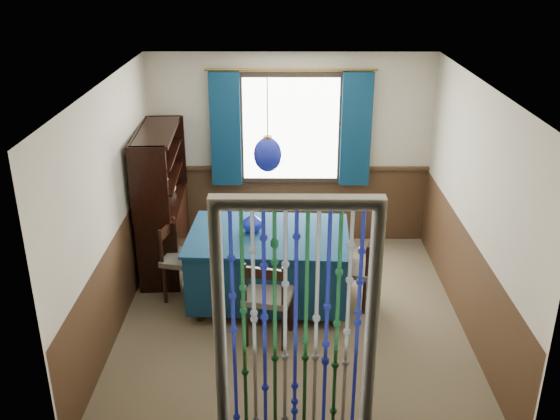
{
  "coord_description": "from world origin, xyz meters",
  "views": [
    {
      "loc": [
        -0.09,
        -5.69,
        3.67
      ],
      "look_at": [
        -0.12,
        0.33,
        1.12
      ],
      "focal_mm": 40.0,
      "sensor_mm": 36.0,
      "label": 1
    }
  ],
  "objects_px": {
    "chair_near": "(268,297)",
    "vase_table": "(252,222)",
    "chair_left": "(181,259)",
    "pendant_lamp": "(268,154)",
    "bowl_shelf": "(160,181)",
    "sideboard": "(163,221)",
    "chair_far": "(269,236)",
    "dining_table": "(269,263)",
    "vase_sideboard": "(170,186)",
    "chair_right": "(357,270)"
  },
  "relations": [
    {
      "from": "chair_right",
      "to": "sideboard",
      "type": "height_order",
      "value": "sideboard"
    },
    {
      "from": "dining_table",
      "to": "chair_left",
      "type": "xyz_separation_m",
      "value": [
        -0.97,
        0.1,
        -0.0
      ]
    },
    {
      "from": "dining_table",
      "to": "vase_sideboard",
      "type": "bearing_deg",
      "value": 140.42
    },
    {
      "from": "sideboard",
      "to": "vase_sideboard",
      "type": "height_order",
      "value": "sideboard"
    },
    {
      "from": "dining_table",
      "to": "vase_table",
      "type": "bearing_deg",
      "value": 161.42
    },
    {
      "from": "chair_near",
      "to": "pendant_lamp",
      "type": "height_order",
      "value": "pendant_lamp"
    },
    {
      "from": "sideboard",
      "to": "vase_table",
      "type": "height_order",
      "value": "sideboard"
    },
    {
      "from": "sideboard",
      "to": "chair_near",
      "type": "bearing_deg",
      "value": -53.5
    },
    {
      "from": "chair_left",
      "to": "sideboard",
      "type": "xyz_separation_m",
      "value": [
        -0.33,
        0.73,
        0.13
      ]
    },
    {
      "from": "chair_left",
      "to": "vase_table",
      "type": "distance_m",
      "value": 0.92
    },
    {
      "from": "dining_table",
      "to": "vase_sideboard",
      "type": "relative_size",
      "value": 10.77
    },
    {
      "from": "bowl_shelf",
      "to": "vase_sideboard",
      "type": "height_order",
      "value": "bowl_shelf"
    },
    {
      "from": "chair_far",
      "to": "chair_right",
      "type": "distance_m",
      "value": 1.27
    },
    {
      "from": "vase_sideboard",
      "to": "chair_left",
      "type": "bearing_deg",
      "value": -75.44
    },
    {
      "from": "chair_far",
      "to": "chair_left",
      "type": "bearing_deg",
      "value": 53.03
    },
    {
      "from": "chair_near",
      "to": "chair_far",
      "type": "xyz_separation_m",
      "value": [
        -0.02,
        1.5,
        -0.05
      ]
    },
    {
      "from": "dining_table",
      "to": "pendant_lamp",
      "type": "height_order",
      "value": "pendant_lamp"
    },
    {
      "from": "sideboard",
      "to": "vase_sideboard",
      "type": "relative_size",
      "value": 10.59
    },
    {
      "from": "sideboard",
      "to": "vase_sideboard",
      "type": "bearing_deg",
      "value": 75.47
    },
    {
      "from": "pendant_lamp",
      "to": "bowl_shelf",
      "type": "height_order",
      "value": "pendant_lamp"
    },
    {
      "from": "chair_near",
      "to": "pendant_lamp",
      "type": "bearing_deg",
      "value": 102.33
    },
    {
      "from": "pendant_lamp",
      "to": "vase_sideboard",
      "type": "xyz_separation_m",
      "value": [
        -1.24,
        1.13,
        -0.77
      ]
    },
    {
      "from": "bowl_shelf",
      "to": "vase_sideboard",
      "type": "relative_size",
      "value": 1.21
    },
    {
      "from": "sideboard",
      "to": "bowl_shelf",
      "type": "xyz_separation_m",
      "value": [
        0.06,
        -0.26,
        0.61
      ]
    },
    {
      "from": "chair_right",
      "to": "bowl_shelf",
      "type": "relative_size",
      "value": 4.06
    },
    {
      "from": "bowl_shelf",
      "to": "pendant_lamp",
      "type": "bearing_deg",
      "value": -24.98
    },
    {
      "from": "chair_left",
      "to": "bowl_shelf",
      "type": "relative_size",
      "value": 4.47
    },
    {
      "from": "dining_table",
      "to": "chair_right",
      "type": "height_order",
      "value": "dining_table"
    },
    {
      "from": "chair_left",
      "to": "chair_right",
      "type": "distance_m",
      "value": 1.94
    },
    {
      "from": "chair_far",
      "to": "bowl_shelf",
      "type": "xyz_separation_m",
      "value": [
        -1.23,
        -0.18,
        0.77
      ]
    },
    {
      "from": "chair_far",
      "to": "pendant_lamp",
      "type": "bearing_deg",
      "value": 109.7
    },
    {
      "from": "pendant_lamp",
      "to": "chair_right",
      "type": "bearing_deg",
      "value": -3.66
    },
    {
      "from": "vase_sideboard",
      "to": "sideboard",
      "type": "bearing_deg",
      "value": -101.44
    },
    {
      "from": "vase_table",
      "to": "chair_right",
      "type": "bearing_deg",
      "value": -6.52
    },
    {
      "from": "dining_table",
      "to": "chair_right",
      "type": "distance_m",
      "value": 0.96
    },
    {
      "from": "chair_near",
      "to": "sideboard",
      "type": "bearing_deg",
      "value": 141.14
    },
    {
      "from": "bowl_shelf",
      "to": "vase_table",
      "type": "bearing_deg",
      "value": -25.54
    },
    {
      "from": "chair_near",
      "to": "chair_left",
      "type": "bearing_deg",
      "value": 150.58
    },
    {
      "from": "chair_far",
      "to": "chair_left",
      "type": "xyz_separation_m",
      "value": [
        -0.96,
        -0.65,
        0.03
      ]
    },
    {
      "from": "sideboard",
      "to": "chair_left",
      "type": "bearing_deg",
      "value": -68.97
    },
    {
      "from": "chair_near",
      "to": "pendant_lamp",
      "type": "xyz_separation_m",
      "value": [
        -0.01,
        0.75,
        1.23
      ]
    },
    {
      "from": "vase_table",
      "to": "vase_sideboard",
      "type": "relative_size",
      "value": 1.3
    },
    {
      "from": "dining_table",
      "to": "sideboard",
      "type": "xyz_separation_m",
      "value": [
        -1.3,
        0.83,
        0.13
      ]
    },
    {
      "from": "chair_left",
      "to": "pendant_lamp",
      "type": "bearing_deg",
      "value": 97.11
    },
    {
      "from": "chair_right",
      "to": "vase_table",
      "type": "relative_size",
      "value": 3.77
    },
    {
      "from": "chair_right",
      "to": "vase_table",
      "type": "bearing_deg",
      "value": 99.69
    },
    {
      "from": "chair_near",
      "to": "vase_table",
      "type": "relative_size",
      "value": 4.34
    },
    {
      "from": "chair_near",
      "to": "vase_table",
      "type": "distance_m",
      "value": 0.95
    },
    {
      "from": "dining_table",
      "to": "chair_left",
      "type": "distance_m",
      "value": 0.98
    },
    {
      "from": "sideboard",
      "to": "pendant_lamp",
      "type": "height_order",
      "value": "pendant_lamp"
    }
  ]
}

